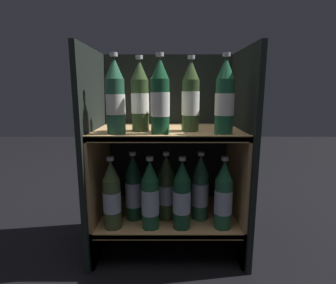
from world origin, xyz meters
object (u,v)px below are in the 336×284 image
at_px(bottle_upper_front_0, 115,99).
at_px(bottle_lower_front_1, 150,197).
at_px(bottle_upper_back_1, 191,98).
at_px(bottle_lower_front_2, 182,197).
at_px(bottle_upper_back_0, 140,98).
at_px(bottle_lower_front_0, 112,197).
at_px(bottle_upper_front_2, 225,99).
at_px(bottle_lower_back_1, 166,189).
at_px(bottle_lower_back_2, 200,189).
at_px(bottle_lower_back_0, 134,189).
at_px(bottle_lower_front_3, 223,197).
at_px(bottle_upper_front_1, 160,99).

bearing_deg(bottle_upper_front_0, bottle_lower_front_1, 0.00).
height_order(bottle_upper_back_1, bottle_lower_front_2, bottle_upper_back_1).
relative_size(bottle_upper_back_0, bottle_lower_front_0, 1.00).
distance_m(bottle_upper_front_2, bottle_lower_back_1, 0.44).
bearing_deg(bottle_lower_back_2, bottle_lower_front_0, -167.61).
distance_m(bottle_lower_back_0, bottle_lower_back_1, 0.14).
xyz_separation_m(bottle_lower_front_0, bottle_lower_front_1, (0.15, 0.00, -0.00)).
height_order(bottle_upper_back_1, bottle_lower_back_2, bottle_upper_back_1).
bearing_deg(bottle_lower_front_3, bottle_upper_front_1, 180.00).
height_order(bottle_upper_front_0, bottle_upper_back_0, same).
bearing_deg(bottle_upper_front_0, bottle_lower_back_1, 23.03).
height_order(bottle_upper_front_2, bottle_lower_back_2, bottle_upper_front_2).
bearing_deg(bottle_lower_front_0, bottle_upper_back_0, 35.40).
relative_size(bottle_upper_front_1, bottle_lower_back_0, 1.00).
xyz_separation_m(bottle_upper_back_0, bottle_upper_back_1, (0.20, -0.00, -0.00)).
xyz_separation_m(bottle_upper_front_2, bottle_lower_back_1, (-0.21, 0.08, -0.38)).
distance_m(bottle_upper_front_2, bottle_lower_back_0, 0.52).
height_order(bottle_upper_back_1, bottle_lower_back_1, bottle_upper_back_1).
bearing_deg(bottle_lower_back_0, bottle_upper_back_1, 0.00).
height_order(bottle_upper_front_2, bottle_lower_back_0, bottle_upper_front_2).
xyz_separation_m(bottle_upper_front_2, bottle_lower_front_0, (-0.43, -0.00, -0.38)).
relative_size(bottle_upper_front_1, bottle_lower_front_2, 1.00).
height_order(bottle_upper_front_1, bottle_lower_back_1, bottle_upper_front_1).
height_order(bottle_upper_front_0, bottle_lower_back_1, bottle_upper_front_0).
height_order(bottle_upper_front_1, bottle_upper_back_1, same).
bearing_deg(bottle_lower_back_1, bottle_upper_back_0, 180.00).
height_order(bottle_upper_front_1, bottle_upper_back_0, same).
xyz_separation_m(bottle_upper_back_0, bottle_lower_front_1, (0.04, -0.08, -0.38)).
bearing_deg(bottle_lower_back_2, bottle_upper_front_0, -166.57).
bearing_deg(bottle_lower_back_1, bottle_lower_front_3, -19.17).
distance_m(bottle_lower_front_1, bottle_lower_back_0, 0.11).
bearing_deg(bottle_lower_front_0, bottle_lower_back_0, 46.10).
xyz_separation_m(bottle_upper_front_2, bottle_upper_back_0, (-0.32, 0.08, 0.00)).
distance_m(bottle_lower_front_1, bottle_lower_front_3, 0.29).
bearing_deg(bottle_upper_back_1, bottle_lower_front_1, -153.73).
xyz_separation_m(bottle_upper_front_0, bottle_lower_front_3, (0.41, 0.00, -0.38)).
relative_size(bottle_lower_front_3, bottle_lower_back_1, 1.00).
bearing_deg(bottle_upper_back_0, bottle_lower_back_1, -0.00).
bearing_deg(bottle_lower_back_1, bottle_upper_front_1, -105.07).
relative_size(bottle_lower_front_0, bottle_lower_front_1, 1.00).
bearing_deg(bottle_lower_back_0, bottle_upper_front_0, -120.83).
bearing_deg(bottle_upper_front_1, bottle_lower_back_2, 25.42).
relative_size(bottle_upper_back_1, bottle_lower_front_2, 1.00).
distance_m(bottle_upper_front_1, bottle_upper_back_0, 0.11).
relative_size(bottle_upper_front_2, bottle_lower_back_1, 1.00).
bearing_deg(bottle_lower_back_0, bottle_upper_front_2, -12.55).
relative_size(bottle_upper_back_0, bottle_lower_back_1, 1.00).
xyz_separation_m(bottle_upper_back_1, bottle_lower_front_3, (0.13, -0.08, -0.38)).
distance_m(bottle_upper_back_0, bottle_upper_back_1, 0.20).
height_order(bottle_lower_front_1, bottle_lower_back_0, same).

